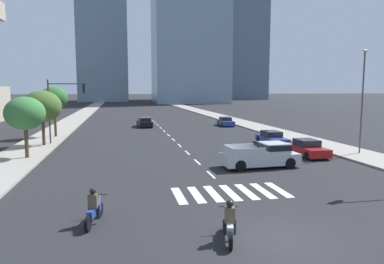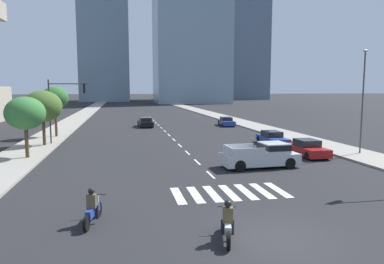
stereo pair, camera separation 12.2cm
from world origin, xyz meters
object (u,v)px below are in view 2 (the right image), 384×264
at_px(motorcycle_lead, 93,209).
at_px(sedan_red_3, 308,148).
at_px(street_lamp_east, 363,95).
at_px(sedan_black_0, 145,122).
at_px(sedan_blue_1, 272,138).
at_px(sedan_blue_2, 226,122).
at_px(motorcycle_trailing, 228,224).
at_px(traffic_signal_far, 63,100).
at_px(pickup_truck, 263,155).
at_px(street_tree_second, 43,106).
at_px(street_tree_nearest, 25,113).
at_px(street_tree_third, 55,98).

xyz_separation_m(motorcycle_lead, sedan_red_3, (15.86, 11.72, 0.02)).
bearing_deg(street_lamp_east, sedan_red_3, 174.73).
height_order(sedan_black_0, sedan_red_3, sedan_black_0).
height_order(sedan_blue_1, sedan_blue_2, sedan_blue_1).
xyz_separation_m(motorcycle_lead, sedan_blue_1, (15.61, 18.02, 0.00)).
bearing_deg(motorcycle_trailing, traffic_signal_far, 34.78).
distance_m(motorcycle_lead, sedan_black_0, 37.06).
height_order(pickup_truck, sedan_black_0, pickup_truck).
xyz_separation_m(motorcycle_trailing, sedan_black_0, (-0.30, 39.33, 0.04)).
relative_size(pickup_truck, street_lamp_east, 0.64).
height_order(motorcycle_lead, sedan_black_0, motorcycle_lead).
xyz_separation_m(motorcycle_trailing, sedan_blue_2, (11.54, 38.66, -0.00)).
bearing_deg(sedan_black_0, sedan_red_3, -159.26).
bearing_deg(pickup_truck, sedan_blue_1, 60.21).
xyz_separation_m(motorcycle_lead, motorcycle_trailing, (4.83, -2.55, 0.00)).
relative_size(sedan_blue_1, street_lamp_east, 0.55).
relative_size(sedan_black_0, street_tree_second, 0.95).
height_order(sedan_blue_1, sedan_red_3, sedan_red_3).
height_order(sedan_blue_1, street_lamp_east, street_lamp_east).
bearing_deg(street_tree_nearest, street_tree_third, 90.00).
bearing_deg(sedan_red_3, sedan_black_0, -155.12).
xyz_separation_m(sedan_black_0, sedan_blue_1, (11.09, -18.77, -0.04)).
distance_m(sedan_blue_1, street_tree_third, 23.74).
distance_m(motorcycle_trailing, sedan_red_3, 18.03).
height_order(traffic_signal_far, street_tree_nearest, traffic_signal_far).
bearing_deg(motorcycle_lead, sedan_red_3, -40.57).
distance_m(sedan_black_0, sedan_red_3, 27.51).
xyz_separation_m(traffic_signal_far, street_tree_third, (-1.65, 5.34, 0.10)).
bearing_deg(motorcycle_trailing, sedan_blue_2, -2.28).
bearing_deg(sedan_black_0, sedan_blue_2, -96.87).
bearing_deg(street_tree_third, pickup_truck, -48.30).
distance_m(pickup_truck, street_tree_nearest, 17.95).
height_order(motorcycle_trailing, sedan_red_3, motorcycle_trailing).
bearing_deg(sedan_red_3, motorcycle_lead, -52.99).
relative_size(pickup_truck, sedan_red_3, 1.25).
distance_m(sedan_blue_1, street_tree_second, 21.96).
height_order(sedan_blue_2, street_tree_third, street_tree_third).
xyz_separation_m(sedan_red_3, street_tree_nearest, (-21.79, 2.90, 2.92)).
xyz_separation_m(motorcycle_lead, sedan_blue_2, (16.37, 36.11, -0.00)).
height_order(sedan_black_0, street_lamp_east, street_lamp_east).
distance_m(pickup_truck, street_lamp_east, 10.77).
bearing_deg(street_tree_second, pickup_truck, -36.54).
xyz_separation_m(motorcycle_trailing, traffic_signal_far, (-9.11, 24.45, 3.69)).
bearing_deg(sedan_black_0, sedan_blue_1, -153.02).
height_order(motorcycle_lead, traffic_signal_far, traffic_signal_far).
bearing_deg(sedan_blue_1, sedan_black_0, -148.50).
distance_m(sedan_black_0, street_tree_third, 14.64).
distance_m(sedan_red_3, street_tree_second, 23.85).
distance_m(motorcycle_trailing, street_tree_second, 25.98).
relative_size(street_lamp_east, street_tree_nearest, 1.79).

